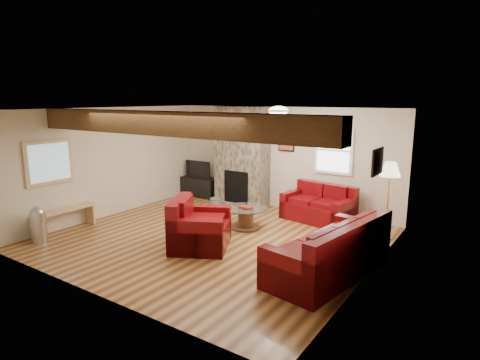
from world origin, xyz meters
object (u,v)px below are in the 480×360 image
object	(u,v)px
armchair_red	(200,223)
television	(200,169)
tv_cabinet	(200,187)
loveseat	(318,203)
floor_lamp	(390,174)
sofa_three	(329,247)
coffee_table	(246,218)

from	to	relation	value
armchair_red	television	xyz separation A→B (m)	(-2.51, 3.03, 0.32)
tv_cabinet	armchair_red	bearing A→B (deg)	-50.40
loveseat	television	distance (m)	3.68
tv_cabinet	floor_lamp	distance (m)	5.36
sofa_three	floor_lamp	bearing A→B (deg)	-178.90
television	floor_lamp	distance (m)	5.29
loveseat	tv_cabinet	distance (m)	3.66
sofa_three	coffee_table	world-z (taller)	sofa_three
coffee_table	tv_cabinet	distance (m)	3.09
tv_cabinet	television	bearing A→B (deg)	0.00
loveseat	tv_cabinet	world-z (taller)	loveseat
sofa_three	armchair_red	size ratio (longest dim) A/B	2.05
armchair_red	tv_cabinet	xyz separation A→B (m)	(-2.51, 3.03, -0.19)
loveseat	television	size ratio (longest dim) A/B	1.84
sofa_three	coffee_table	size ratio (longest dim) A/B	2.51
armchair_red	floor_lamp	bearing A→B (deg)	-75.89
tv_cabinet	loveseat	bearing A→B (deg)	-4.70
armchair_red	coffee_table	xyz separation A→B (m)	(0.10, 1.37, -0.23)
sofa_three	tv_cabinet	distance (m)	5.66
coffee_table	armchair_red	bearing A→B (deg)	-94.14
loveseat	coffee_table	world-z (taller)	loveseat
tv_cabinet	television	distance (m)	0.51
sofa_three	armchair_red	distance (m)	2.40
loveseat	floor_lamp	world-z (taller)	floor_lamp
tv_cabinet	floor_lamp	xyz separation A→B (m)	(5.22, -0.64, 1.03)
loveseat	armchair_red	distance (m)	2.96
sofa_three	television	bearing A→B (deg)	-110.44
sofa_three	loveseat	distance (m)	2.81
coffee_table	television	world-z (taller)	television
coffee_table	tv_cabinet	bearing A→B (deg)	147.56
television	floor_lamp	xyz separation A→B (m)	(5.22, -0.64, 0.52)
tv_cabinet	sofa_three	bearing A→B (deg)	-29.90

